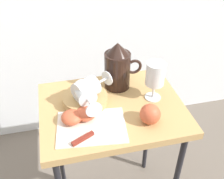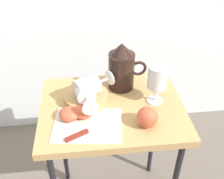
% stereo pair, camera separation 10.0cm
% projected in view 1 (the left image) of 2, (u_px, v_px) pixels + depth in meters
% --- Properties ---
extents(table, '(0.56, 0.43, 0.67)m').
position_uv_depth(table, '(112.00, 119.00, 1.09)').
color(table, tan).
rests_on(table, ground_plane).
extents(linen_napkin, '(0.26, 0.21, 0.00)m').
position_uv_depth(linen_napkin, '(92.00, 127.00, 0.95)').
color(linen_napkin, silver).
rests_on(linen_napkin, table).
extents(basket_tray, '(0.18, 0.18, 0.03)m').
position_uv_depth(basket_tray, '(85.00, 99.00, 1.05)').
color(basket_tray, tan).
rests_on(basket_tray, table).
extents(pitcher, '(0.16, 0.11, 0.20)m').
position_uv_depth(pitcher, '(118.00, 69.00, 1.10)').
color(pitcher, black).
rests_on(pitcher, table).
extents(wine_glass_upright, '(0.07, 0.07, 0.16)m').
position_uv_depth(wine_glass_upright, '(155.00, 76.00, 1.02)').
color(wine_glass_upright, silver).
rests_on(wine_glass_upright, table).
extents(wine_glass_tipped_near, '(0.09, 0.15, 0.07)m').
position_uv_depth(wine_glass_tipped_near, '(85.00, 94.00, 0.99)').
color(wine_glass_tipped_near, silver).
rests_on(wine_glass_tipped_near, basket_tray).
extents(wine_glass_tipped_far, '(0.17, 0.13, 0.08)m').
position_uv_depth(wine_glass_tipped_far, '(87.00, 89.00, 1.01)').
color(wine_glass_tipped_far, silver).
rests_on(wine_glass_tipped_far, basket_tray).
extents(apple_half_left, '(0.08, 0.08, 0.04)m').
position_uv_depth(apple_half_left, '(72.00, 117.00, 0.96)').
color(apple_half_left, '#C15133').
rests_on(apple_half_left, linen_napkin).
extents(apple_half_right, '(0.08, 0.08, 0.04)m').
position_uv_depth(apple_half_right, '(86.00, 113.00, 0.97)').
color(apple_half_right, '#C15133').
rests_on(apple_half_right, linen_napkin).
extents(apple_whole, '(0.08, 0.08, 0.08)m').
position_uv_depth(apple_whole, '(150.00, 114.00, 0.95)').
color(apple_whole, '#C15133').
rests_on(apple_whole, table).
extents(knife, '(0.20, 0.11, 0.01)m').
position_uv_depth(knife, '(91.00, 134.00, 0.91)').
color(knife, silver).
rests_on(knife, linen_napkin).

